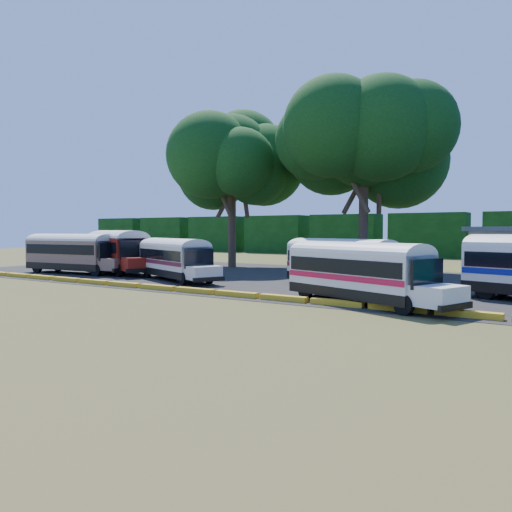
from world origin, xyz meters
The scene contains 11 objects.
ground centered at (0.00, 0.00, 0.00)m, with size 160.00×160.00×0.00m, color #3E4D19.
asphalt_strip centered at (1.00, 12.00, 0.01)m, with size 64.00×24.00×0.02m, color black.
curb centered at (0.00, 1.00, 0.15)m, with size 53.70×0.45×0.30m.
treeline_backdrop centered at (0.00, 48.00, 3.00)m, with size 130.00×4.00×6.00m.
bus_beige centered at (-18.71, 5.49, 1.94)m, with size 10.46×3.39×3.38m.
bus_red centered at (-16.37, 8.29, 2.11)m, with size 11.32×6.99×3.67m.
bus_cream_west centered at (-7.58, 5.95, 1.75)m, with size 9.54×5.79×3.09m.
bus_cream_east centered at (4.60, 8.33, 1.78)m, with size 9.80×5.58×3.15m.
bus_white_red centered at (8.17, 2.24, 1.76)m, with size 9.65×5.51×3.11m.
tree_west centered at (-11.85, 18.99, 11.02)m, with size 10.99×10.99×15.10m.
tree_center centered at (1.65, 19.61, 11.38)m, with size 11.12×11.12×15.51m.
Camera 1 is at (17.40, -21.37, 3.71)m, focal length 35.00 mm.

